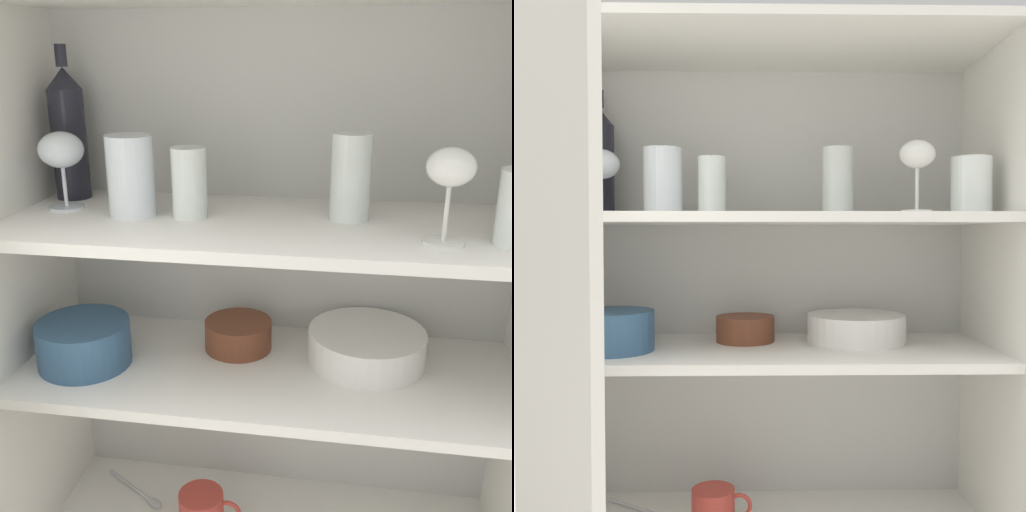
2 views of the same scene
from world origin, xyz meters
The scene contains 15 objects.
cupboard_back_panel centered at (0.00, 0.37, 0.63)m, with size 0.96×0.02×1.27m, color silver.
cupboard_side_left centered at (-0.47, 0.18, 0.63)m, with size 0.02×0.39×1.27m, color white.
shelf_board_middle centered at (0.00, 0.18, 0.62)m, with size 0.92×0.36×0.02m, color white.
shelf_board_upper centered at (0.00, 0.18, 0.90)m, with size 0.92×0.36×0.02m, color white.
tumbler_glass_0 centered at (0.13, 0.21, 0.99)m, with size 0.07×0.07×0.15m.
tumbler_glass_1 centered at (-0.24, 0.18, 0.98)m, with size 0.08×0.08×0.14m.
tumbler_glass_3 centered at (-0.14, 0.18, 0.98)m, with size 0.06×0.06×0.12m.
wine_glass_0 centered at (-0.38, 0.20, 1.02)m, with size 0.08×0.08×0.14m.
wine_glass_1 centered at (0.28, 0.09, 1.02)m, with size 0.07×0.07×0.15m.
wine_bottle centered at (-0.41, 0.29, 1.04)m, with size 0.07×0.07×0.29m.
plate_stack_white centered at (0.18, 0.24, 0.66)m, with size 0.22×0.22×0.06m.
mixing_bowl_large centered at (-0.35, 0.14, 0.67)m, with size 0.17×0.17×0.08m.
serving_bowl_small centered at (-0.07, 0.25, 0.66)m, with size 0.13×0.13×0.06m.
coffee_mug_primary centered at (-0.14, 0.18, 0.28)m, with size 0.13×0.09×0.08m.
serving_spoon centered at (-0.31, 0.25, 0.24)m, with size 0.16×0.11×0.01m.
Camera 1 is at (0.14, -0.80, 1.19)m, focal length 42.00 mm.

